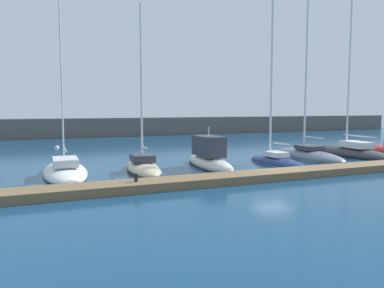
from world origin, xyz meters
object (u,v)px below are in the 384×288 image
(mooring_buoy_white, at_px, (57,148))
(sailboat_slate_sixth, at_px, (308,155))
(sailboat_navy_fifth, at_px, (277,160))
(sailboat_white_second, at_px, (65,172))
(sailboat_sand_third, at_px, (143,167))
(motorboat_ivory_fourth, at_px, (209,158))
(sailboat_charcoal_seventh, at_px, (350,152))
(dock_bollard, at_px, (136,178))

(mooring_buoy_white, bearing_deg, sailboat_slate_sixth, -42.53)
(sailboat_navy_fifth, bearing_deg, sailboat_white_second, 85.36)
(sailboat_sand_third, xyz_separation_m, sailboat_slate_sixth, (15.55, 1.40, -0.06))
(motorboat_ivory_fourth, height_order, sailboat_charcoal_seventh, sailboat_charcoal_seventh)
(motorboat_ivory_fourth, bearing_deg, sailboat_charcoal_seventh, -81.13)
(sailboat_navy_fifth, height_order, dock_bollard, sailboat_navy_fifth)
(sailboat_slate_sixth, xyz_separation_m, dock_bollard, (-17.54, -6.99, 0.38))
(sailboat_slate_sixth, bearing_deg, dock_bollard, 116.16)
(sailboat_sand_third, bearing_deg, mooring_buoy_white, 17.24)
(sailboat_sand_third, height_order, sailboat_navy_fifth, sailboat_navy_fifth)
(mooring_buoy_white, bearing_deg, sailboat_white_second, -92.18)
(sailboat_navy_fifth, relative_size, sailboat_charcoal_seventh, 0.91)
(sailboat_sand_third, distance_m, sailboat_navy_fifth, 10.94)
(mooring_buoy_white, bearing_deg, motorboat_ivory_fourth, -64.02)
(motorboat_ivory_fourth, bearing_deg, sailboat_white_second, 88.33)
(sailboat_charcoal_seventh, bearing_deg, sailboat_slate_sixth, 98.68)
(sailboat_sand_third, bearing_deg, sailboat_slate_sixth, -80.19)
(sailboat_sand_third, xyz_separation_m, sailboat_navy_fifth, (10.93, -0.36, -0.06))
(sailboat_white_second, bearing_deg, sailboat_sand_third, -98.55)
(sailboat_charcoal_seventh, xyz_separation_m, mooring_buoy_white, (-25.20, 17.99, -0.30))
(motorboat_ivory_fourth, bearing_deg, dock_bollard, 131.65)
(mooring_buoy_white, bearing_deg, sailboat_charcoal_seventh, -35.52)
(sailboat_charcoal_seventh, relative_size, mooring_buoy_white, 32.19)
(sailboat_charcoal_seventh, distance_m, dock_bollard, 23.93)
(sailboat_white_second, xyz_separation_m, sailboat_slate_sixth, (20.66, 0.44, 0.09))
(motorboat_ivory_fourth, xyz_separation_m, dock_bollard, (-7.14, -5.70, -0.01))
(sailboat_sand_third, height_order, sailboat_charcoal_seventh, sailboat_charcoal_seventh)
(mooring_buoy_white, distance_m, dock_bollard, 25.41)
(sailboat_navy_fifth, relative_size, dock_bollard, 33.61)
(sailboat_sand_third, relative_size, sailboat_navy_fifth, 0.80)
(sailboat_white_second, relative_size, sailboat_charcoal_seventh, 0.98)
(sailboat_white_second, distance_m, sailboat_sand_third, 5.20)
(sailboat_sand_third, xyz_separation_m, sailboat_charcoal_seventh, (20.80, 1.71, -0.08))
(sailboat_sand_third, relative_size, mooring_buoy_white, 23.49)
(sailboat_slate_sixth, height_order, sailboat_charcoal_seventh, sailboat_slate_sixth)
(sailboat_navy_fifth, height_order, sailboat_slate_sixth, sailboat_slate_sixth)
(mooring_buoy_white, height_order, dock_bollard, dock_bollard)
(motorboat_ivory_fourth, xyz_separation_m, sailboat_charcoal_seventh, (15.65, 1.60, -0.40))
(motorboat_ivory_fourth, height_order, dock_bollard, motorboat_ivory_fourth)
(sailboat_slate_sixth, distance_m, mooring_buoy_white, 27.07)
(sailboat_white_second, height_order, sailboat_sand_third, sailboat_white_second)
(sailboat_slate_sixth, bearing_deg, sailboat_charcoal_seventh, -82.19)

